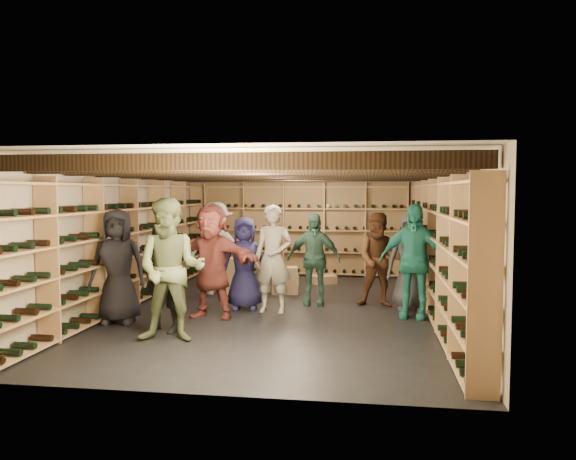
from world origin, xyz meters
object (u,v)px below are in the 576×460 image
(crate_stack_left, at_px, (236,276))
(person_12, at_px, (411,262))
(person_9, at_px, (215,248))
(crate_loose, at_px, (324,279))
(person_7, at_px, (273,259))
(person_4, at_px, (413,261))
(person_1, at_px, (164,266))
(person_5, at_px, (212,261))
(person_10, at_px, (314,259))
(person_6, at_px, (244,263))
(person_2, at_px, (171,270))
(person_8, at_px, (380,260))
(person_0, at_px, (118,266))
(crate_stack_right, at_px, (285,280))

(crate_stack_left, bearing_deg, person_12, -18.51)
(person_9, bearing_deg, crate_loose, 30.16)
(person_7, relative_size, person_9, 0.99)
(person_4, relative_size, person_9, 1.01)
(person_9, bearing_deg, person_1, -97.47)
(person_5, relative_size, person_7, 1.02)
(crate_stack_left, relative_size, person_10, 0.43)
(person_6, bearing_deg, person_2, -113.14)
(person_1, distance_m, person_8, 3.69)
(person_6, height_order, person_9, person_9)
(person_0, xyz_separation_m, person_10, (2.74, 1.76, -0.06))
(person_2, xyz_separation_m, person_6, (0.50, 2.09, -0.17))
(person_8, height_order, person_9, person_9)
(person_0, height_order, person_6, person_0)
(person_0, height_order, person_5, person_5)
(person_5, relative_size, person_12, 1.11)
(crate_stack_left, distance_m, person_6, 1.53)
(crate_stack_left, height_order, crate_loose, crate_stack_left)
(person_9, bearing_deg, person_0, -117.09)
(person_7, bearing_deg, person_9, 139.92)
(crate_stack_left, distance_m, person_10, 1.86)
(crate_loose, distance_m, person_10, 2.33)
(person_6, bearing_deg, person_9, 114.89)
(person_1, xyz_separation_m, person_12, (3.49, 1.92, -0.12))
(person_5, bearing_deg, person_8, 33.75)
(crate_loose, bearing_deg, person_7, -101.18)
(person_12, bearing_deg, person_4, -88.03)
(person_5, height_order, person_8, person_5)
(crate_stack_left, bearing_deg, person_7, -57.36)
(crate_stack_right, distance_m, person_8, 2.07)
(person_10, distance_m, person_12, 1.64)
(person_10, bearing_deg, crate_stack_right, 127.15)
(person_6, relative_size, person_10, 0.97)
(person_0, bearing_deg, person_10, 24.26)
(person_10, bearing_deg, person_7, -126.02)
(person_2, bearing_deg, person_4, 23.74)
(person_9, bearing_deg, crate_stack_right, 3.24)
(crate_loose, relative_size, person_12, 0.31)
(crate_stack_left, distance_m, person_7, 1.94)
(person_12, bearing_deg, person_10, 174.62)
(person_6, bearing_deg, person_4, -14.80)
(person_9, relative_size, person_12, 1.10)
(person_2, xyz_separation_m, person_9, (-0.33, 3.29, -0.06))
(person_8, bearing_deg, crate_loose, 121.14)
(person_9, distance_m, person_12, 3.66)
(person_0, relative_size, person_7, 0.97)
(crate_stack_right, height_order, person_6, person_6)
(crate_stack_left, xyz_separation_m, person_4, (3.21, -1.63, 0.54))
(person_5, bearing_deg, person_7, 37.96)
(crate_loose, height_order, person_7, person_7)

